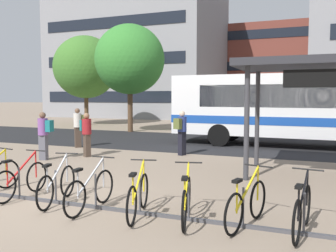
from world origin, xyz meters
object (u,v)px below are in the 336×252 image
(city_bus, at_px, (308,107))
(parked_bicycle_yellow_7, at_px, (186,200))
(commuter_teal_pack_2, at_px, (86,131))
(parked_bicycle_red_3, at_px, (21,180))
(commuter_olive_pack_1, at_px, (181,130))
(commuter_olive_pack_3, at_px, (78,125))
(parked_bicycle_yellow_6, at_px, (138,196))
(parked_bicycle_silver_5, at_px, (90,191))
(street_tree_1, at_px, (86,67))
(commuter_teal_pack_0, at_px, (44,132))
(parked_bicycle_black_9, at_px, (302,211))
(parked_bicycle_yellow_8, at_px, (247,205))
(street_tree_0, at_px, (130,60))
(parked_bicycle_silver_4, at_px, (57,185))

(city_bus, height_order, parked_bicycle_yellow_7, city_bus)
(parked_bicycle_yellow_7, xyz_separation_m, commuter_teal_pack_2, (-5.67, 5.25, 0.56))
(city_bus, relative_size, parked_bicycle_red_3, 7.02)
(commuter_olive_pack_1, distance_m, commuter_olive_pack_3, 4.92)
(parked_bicycle_yellow_6, bearing_deg, parked_bicycle_silver_5, 77.26)
(commuter_teal_pack_2, xyz_separation_m, street_tree_1, (-8.65, 12.74, 3.56))
(parked_bicycle_silver_5, xyz_separation_m, commuter_teal_pack_0, (-4.68, 4.17, 0.59))
(parked_bicycle_yellow_6, distance_m, parked_bicycle_black_9, 2.87)
(parked_bicycle_black_9, bearing_deg, commuter_teal_pack_2, 63.60)
(city_bus, relative_size, commuter_teal_pack_2, 7.43)
(parked_bicycle_yellow_8, distance_m, street_tree_1, 23.90)
(street_tree_0, bearing_deg, commuter_teal_pack_0, -79.62)
(city_bus, xyz_separation_m, commuter_teal_pack_2, (-7.65, -5.56, -0.84))
(parked_bicycle_red_3, distance_m, commuter_olive_pack_3, 7.88)
(commuter_olive_pack_3, relative_size, street_tree_1, 0.25)
(parked_bicycle_yellow_6, height_order, commuter_teal_pack_2, commuter_teal_pack_2)
(parked_bicycle_yellow_7, bearing_deg, parked_bicycle_yellow_6, 79.69)
(parked_bicycle_red_3, relative_size, commuter_teal_pack_2, 1.06)
(parked_bicycle_yellow_8, relative_size, commuter_olive_pack_1, 0.99)
(city_bus, distance_m, street_tree_0, 11.35)
(parked_bicycle_yellow_7, distance_m, commuter_olive_pack_3, 10.30)
(street_tree_1, bearing_deg, commuter_olive_pack_1, -43.37)
(parked_bicycle_silver_5, height_order, parked_bicycle_yellow_8, same)
(commuter_teal_pack_2, relative_size, street_tree_0, 0.24)
(parked_bicycle_yellow_7, bearing_deg, street_tree_0, 16.72)
(city_bus, bearing_deg, street_tree_0, -16.12)
(parked_bicycle_silver_5, distance_m, parked_bicycle_black_9, 3.91)
(city_bus, height_order, parked_bicycle_yellow_6, city_bus)
(parked_bicycle_yellow_7, bearing_deg, commuter_teal_pack_2, 33.05)
(parked_bicycle_silver_4, distance_m, commuter_teal_pack_2, 5.92)
(parked_bicycle_red_3, bearing_deg, parked_bicycle_yellow_8, -92.45)
(parked_bicycle_silver_4, bearing_deg, street_tree_1, 20.12)
(city_bus, xyz_separation_m, commuter_olive_pack_1, (-4.45, -4.02, -0.79))
(parked_bicycle_yellow_8, height_order, commuter_teal_pack_2, commuter_teal_pack_2)
(parked_bicycle_yellow_6, distance_m, commuter_teal_pack_2, 7.14)
(city_bus, bearing_deg, parked_bicycle_yellow_6, 76.92)
(parked_bicycle_silver_5, height_order, commuter_olive_pack_3, commuter_olive_pack_3)
(parked_bicycle_black_9, distance_m, commuter_teal_pack_0, 9.48)
(parked_bicycle_silver_5, height_order, street_tree_0, street_tree_0)
(parked_bicycle_silver_4, distance_m, parked_bicycle_yellow_8, 3.92)
(city_bus, height_order, commuter_teal_pack_2, city_bus)
(commuter_olive_pack_3, xyz_separation_m, street_tree_0, (-1.12, 7.05, 3.53))
(commuter_olive_pack_3, bearing_deg, parked_bicycle_silver_5, 78.84)
(city_bus, distance_m, parked_bicycle_yellow_7, 11.08)
(parked_bicycle_silver_5, relative_size, commuter_teal_pack_2, 1.06)
(city_bus, xyz_separation_m, parked_bicycle_silver_4, (-4.85, -10.75, -1.39))
(parked_bicycle_silver_4, height_order, parked_bicycle_yellow_7, same)
(parked_bicycle_black_9, bearing_deg, city_bus, 7.34)
(parked_bicycle_red_3, height_order, parked_bicycle_yellow_7, same)
(parked_bicycle_yellow_8, height_order, street_tree_1, street_tree_1)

